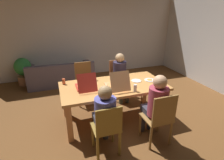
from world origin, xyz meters
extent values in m
plane|color=brown|center=(0.00, 0.00, 0.00)|extent=(20.00, 20.00, 0.00)
cube|color=beige|center=(0.00, 3.00, 1.41)|extent=(6.57, 0.12, 2.83)
cube|color=beige|center=(3.29, 0.90, 1.41)|extent=(0.12, 5.10, 2.83)
cube|color=#CB8946|center=(0.00, 0.00, 0.75)|extent=(2.09, 1.04, 0.05)
cube|color=#CD814B|center=(-0.95, -0.43, 0.37)|extent=(0.10, 0.10, 0.73)
cube|color=#CD814B|center=(0.95, -0.43, 0.37)|extent=(0.10, 0.10, 0.73)
cube|color=#CD814B|center=(-0.95, 0.43, 0.37)|extent=(0.10, 0.10, 0.73)
cube|color=#CD814B|center=(0.95, 0.43, 0.37)|extent=(0.10, 0.10, 0.73)
cylinder|color=olive|center=(0.27, -0.69, 0.23)|extent=(0.04, 0.04, 0.46)
cylinder|color=olive|center=(0.66, -0.69, 0.23)|extent=(0.04, 0.04, 0.46)
cylinder|color=olive|center=(0.27, -1.07, 0.23)|extent=(0.04, 0.04, 0.46)
cylinder|color=olive|center=(0.66, -1.07, 0.23)|extent=(0.04, 0.04, 0.46)
cube|color=olive|center=(0.47, -0.88, 0.47)|extent=(0.44, 0.44, 0.02)
cube|color=olive|center=(0.47, -1.08, 0.72)|extent=(0.42, 0.03, 0.49)
cylinder|color=#30303A|center=(0.39, -0.57, 0.24)|extent=(0.10, 0.10, 0.48)
cylinder|color=#30303A|center=(0.55, -0.57, 0.24)|extent=(0.10, 0.10, 0.48)
cube|color=#30303A|center=(0.47, -0.72, 0.53)|extent=(0.29, 0.32, 0.11)
cylinder|color=#9D384A|center=(0.47, -0.88, 0.78)|extent=(0.32, 0.32, 0.50)
sphere|color=tan|center=(0.47, -0.88, 1.13)|extent=(0.22, 0.22, 0.22)
cylinder|color=olive|center=(-0.61, -0.68, 0.23)|extent=(0.05, 0.05, 0.46)
cylinder|color=olive|center=(-0.25, -0.68, 0.23)|extent=(0.05, 0.05, 0.46)
cylinder|color=olive|center=(-0.61, -1.01, 0.23)|extent=(0.05, 0.05, 0.46)
cylinder|color=olive|center=(-0.25, -1.01, 0.23)|extent=(0.05, 0.05, 0.46)
cube|color=olive|center=(-0.43, -0.85, 0.47)|extent=(0.42, 0.40, 0.02)
cube|color=olive|center=(-0.43, -1.03, 0.69)|extent=(0.40, 0.03, 0.43)
cylinder|color=#35373F|center=(-0.51, -0.55, 0.24)|extent=(0.10, 0.10, 0.48)
cylinder|color=#35373F|center=(-0.35, -0.55, 0.24)|extent=(0.10, 0.10, 0.48)
cube|color=#35373F|center=(-0.43, -0.69, 0.53)|extent=(0.30, 0.31, 0.11)
cylinder|color=#5354A6|center=(-0.43, -0.85, 0.75)|extent=(0.33, 0.33, 0.45)
sphere|color=#A68155|center=(-0.43, -0.85, 1.07)|extent=(0.21, 0.21, 0.21)
cylinder|color=#985932|center=(0.66, 0.68, 0.23)|extent=(0.04, 0.04, 0.46)
cylinder|color=#985932|center=(0.27, 0.68, 0.23)|extent=(0.04, 0.04, 0.46)
cylinder|color=#985932|center=(0.66, 1.06, 0.23)|extent=(0.04, 0.04, 0.46)
cylinder|color=#985932|center=(0.27, 1.06, 0.23)|extent=(0.04, 0.04, 0.46)
cube|color=#985932|center=(0.47, 0.87, 0.47)|extent=(0.44, 0.43, 0.02)
cube|color=#985932|center=(0.47, 1.07, 0.72)|extent=(0.42, 0.03, 0.49)
cylinder|color=#3A4238|center=(0.55, 0.54, 0.24)|extent=(0.10, 0.10, 0.48)
cylinder|color=#3A4238|center=(0.38, 0.54, 0.24)|extent=(0.10, 0.10, 0.48)
cube|color=#3A4238|center=(0.47, 0.70, 0.53)|extent=(0.30, 0.35, 0.11)
cylinder|color=#2C263B|center=(0.47, 0.87, 0.75)|extent=(0.34, 0.34, 0.45)
sphere|color=tan|center=(0.47, 0.87, 1.08)|extent=(0.22, 0.22, 0.22)
cylinder|color=brown|center=(-0.24, 0.68, 0.23)|extent=(0.04, 0.04, 0.46)
cylinder|color=brown|center=(-0.61, 0.68, 0.23)|extent=(0.04, 0.04, 0.46)
cylinder|color=brown|center=(-0.24, 1.06, 0.23)|extent=(0.04, 0.04, 0.46)
cylinder|color=brown|center=(-0.61, 1.06, 0.23)|extent=(0.04, 0.04, 0.46)
cube|color=brown|center=(-0.43, 0.87, 0.47)|extent=(0.42, 0.43, 0.02)
cube|color=brown|center=(-0.43, 1.07, 0.74)|extent=(0.40, 0.03, 0.52)
cube|color=tan|center=(0.01, -0.07, 0.79)|extent=(0.37, 0.37, 0.03)
cylinder|color=#CF8747|center=(0.01, -0.07, 0.81)|extent=(0.33, 0.33, 0.01)
cube|color=tan|center=(0.01, -0.32, 0.98)|extent=(0.37, 0.14, 0.35)
cube|color=#B42B22|center=(-0.56, 0.09, 0.79)|extent=(0.35, 0.35, 0.03)
cylinder|color=orange|center=(-0.56, 0.09, 0.81)|extent=(0.31, 0.31, 0.01)
cube|color=#B42B22|center=(-0.56, -0.16, 0.97)|extent=(0.35, 0.15, 0.32)
cylinder|color=white|center=(0.81, -0.01, 0.79)|extent=(0.22, 0.22, 0.01)
cone|color=gold|center=(0.81, -0.01, 0.80)|extent=(0.11, 0.11, 0.02)
cylinder|color=white|center=(0.52, 0.04, 0.79)|extent=(0.21, 0.21, 0.01)
cylinder|color=silver|center=(-0.30, -0.35, 0.85)|extent=(0.07, 0.07, 0.14)
cylinder|color=#BA4F30|center=(-0.94, 0.36, 0.84)|extent=(0.06, 0.06, 0.12)
cylinder|color=silver|center=(0.28, -0.40, 0.85)|extent=(0.06, 0.06, 0.13)
cylinder|color=silver|center=(-0.31, 0.39, 0.85)|extent=(0.07, 0.07, 0.14)
cube|color=#504753|center=(-0.91, 2.37, 0.19)|extent=(1.94, 0.91, 0.38)
cube|color=#504753|center=(-0.91, 2.00, 0.55)|extent=(1.94, 0.16, 0.33)
cube|color=#504753|center=(-1.78, 2.37, 0.47)|extent=(0.20, 0.86, 0.18)
cube|color=#504753|center=(-0.04, 2.37, 0.47)|extent=(0.20, 0.86, 0.18)
cylinder|color=#B27551|center=(-1.99, 2.63, 0.13)|extent=(0.40, 0.40, 0.27)
cylinder|color=brown|center=(-1.99, 2.63, 0.32)|extent=(0.05, 0.05, 0.10)
ellipsoid|color=#2E813B|center=(-1.99, 2.63, 0.57)|extent=(0.49, 0.49, 0.54)
camera|label=1|loc=(-1.07, -3.05, 2.20)|focal=28.27mm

